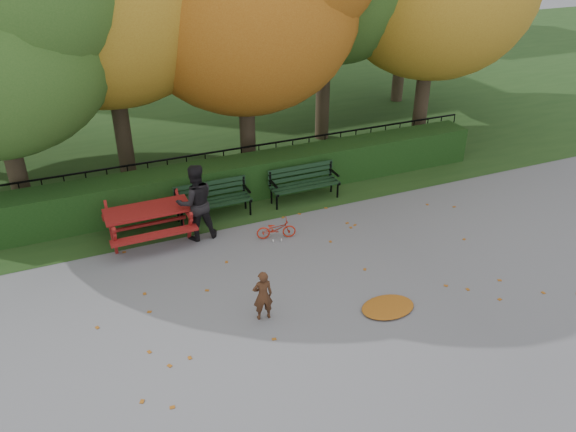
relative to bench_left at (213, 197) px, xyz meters
name	(u,v)px	position (x,y,z in m)	size (l,w,h in m)	color
ground	(330,286)	(1.30, -3.70, -0.52)	(90.00, 90.00, 0.00)	slate
grass_strip	(171,96)	(1.30, 10.30, -0.51)	(90.00, 90.00, 0.00)	#1C3714
hedge	(252,176)	(1.30, 0.80, -0.02)	(13.00, 0.90, 1.00)	black
iron_fence	(242,164)	(1.30, 1.60, 0.02)	(14.00, 0.04, 1.02)	black
bench_left	(213,197)	(0.00, 0.00, 0.00)	(1.80, 0.57, 0.88)	black
bench_right	(303,181)	(2.40, 0.00, 0.00)	(1.80, 0.57, 0.88)	black
picnic_table	(148,216)	(-1.62, -0.50, 0.10)	(1.88, 1.52, 0.91)	maroon
leaf_pile	(388,307)	(1.97, -4.76, -0.48)	(1.05, 0.73, 0.07)	brown
leaf_scatter	(324,278)	(1.30, -3.40, -0.51)	(9.00, 5.70, 0.01)	brown
child	(263,295)	(-0.28, -4.09, -0.01)	(0.37, 0.24, 1.01)	#412515
adult	(196,202)	(-0.60, -0.80, 0.37)	(0.87, 0.68, 1.79)	black
bicycle	(276,229)	(1.02, -1.54, -0.28)	(0.31, 0.90, 0.47)	red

